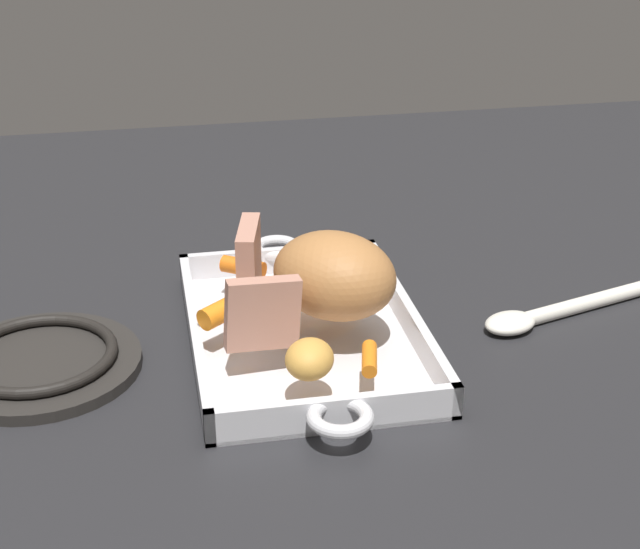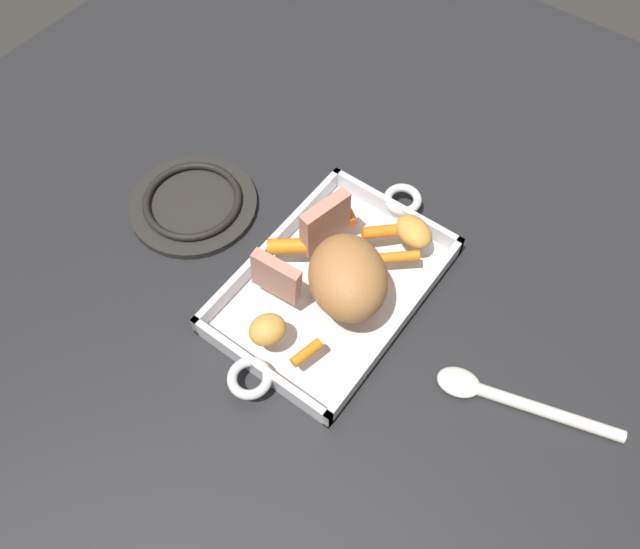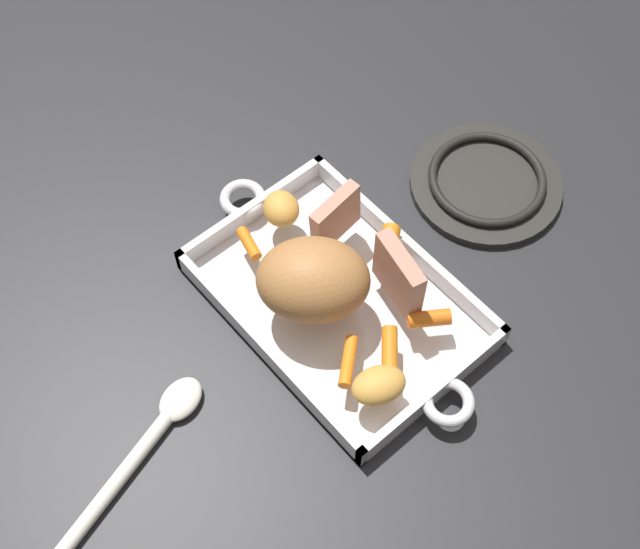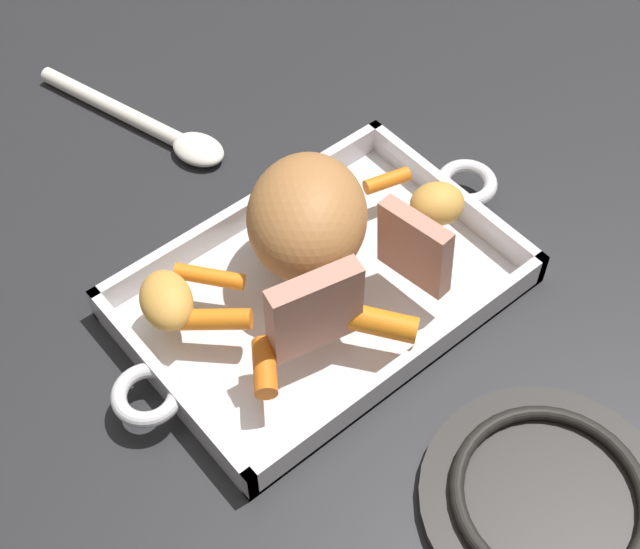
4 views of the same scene
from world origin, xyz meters
TOP-DOWN VIEW (x-y plane):
  - ground_plane at (0.00, 0.00)m, footprint 1.63×1.63m
  - roasting_dish at (0.00, 0.00)m, footprint 0.43×0.24m
  - pork_roast at (0.01, 0.03)m, footprint 0.17×0.17m
  - roast_slice_thick at (0.06, -0.05)m, footprint 0.02×0.08m
  - roast_slice_thin at (-0.05, -0.05)m, footprint 0.08×0.04m
  - baby_carrot_short at (-0.11, 0.02)m, footprint 0.06×0.06m
  - baby_carrot_northeast at (0.12, 0.04)m, footprint 0.05×0.03m
  - baby_carrot_long at (-0.10, -0.05)m, footprint 0.04×0.05m
  - baby_carrot_southeast at (-0.08, 0.06)m, footprint 0.05×0.06m
  - baby_carrot_center_left at (-0.00, -0.08)m, footprint 0.06×0.06m
  - potato_whole at (-0.13, 0.05)m, footprint 0.06×0.07m
  - potato_halved at (0.13, -0.02)m, footprint 0.07×0.06m
  - stove_burner_rear at (0.01, -0.27)m, footprint 0.20×0.20m
  - serving_spoon at (0.00, 0.28)m, footprint 0.10×0.24m

SIDE VIEW (x-z plane):
  - ground_plane at x=0.00m, z-range 0.00..0.00m
  - serving_spoon at x=0.00m, z-range 0.00..0.02m
  - stove_burner_rear at x=0.01m, z-range 0.00..0.02m
  - roasting_dish at x=0.00m, z-range -0.01..0.03m
  - baby_carrot_northeast at x=0.12m, z-range 0.03..0.05m
  - baby_carrot_southeast at x=-0.08m, z-range 0.03..0.05m
  - baby_carrot_short at x=-0.11m, z-range 0.03..0.06m
  - baby_carrot_long at x=-0.10m, z-range 0.04..0.05m
  - baby_carrot_center_left at x=0.00m, z-range 0.03..0.06m
  - potato_whole at x=-0.13m, z-range 0.04..0.07m
  - potato_halved at x=0.13m, z-range 0.04..0.07m
  - roast_slice_thick at x=0.06m, z-range 0.03..0.11m
  - roast_slice_thin at x=-0.05m, z-range 0.04..0.12m
  - pork_roast at x=0.01m, z-range 0.04..0.12m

